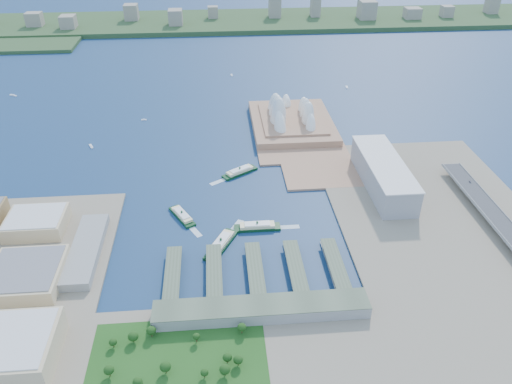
{
  "coord_description": "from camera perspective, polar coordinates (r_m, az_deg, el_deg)",
  "views": [
    {
      "loc": [
        -18.66,
        -465.43,
        346.84
      ],
      "look_at": [
        26.25,
        54.87,
        18.0
      ],
      "focal_mm": 35.0,
      "sensor_mm": 36.0,
      "label": 1
    }
  ],
  "objects": [
    {
      "name": "ferry_wharves",
      "position": [
        520.19,
        -0.12,
        -8.94
      ],
      "size": [
        184.0,
        90.0,
        9.3
      ],
      "primitive_type": null,
      "color": "#4A5742",
      "rests_on": "ground"
    },
    {
      "name": "boat_d",
      "position": [
        1059.92,
        -26.0,
        9.92
      ],
      "size": [
        15.5,
        10.96,
        2.68
      ],
      "primitive_type": null,
      "rotation": [
        0.0,
        0.0,
        1.05
      ],
      "color": "white",
      "rests_on": "ground"
    },
    {
      "name": "ferry_c",
      "position": [
        555.91,
        -4.04,
        -5.77
      ],
      "size": [
        40.79,
        59.1,
        11.14
      ],
      "primitive_type": null,
      "rotation": [
        0.0,
        0.0,
        2.66
      ],
      "color": "#0D3517",
      "rests_on": "ground"
    },
    {
      "name": "boat_b",
      "position": [
        873.17,
        -12.7,
        8.07
      ],
      "size": [
        8.8,
        3.42,
        2.34
      ],
      "primitive_type": null,
      "rotation": [
        0.0,
        0.0,
        1.62
      ],
      "color": "white",
      "rests_on": "ground"
    },
    {
      "name": "ferry_d",
      "position": [
        581.31,
        0.14,
        -3.81
      ],
      "size": [
        53.86,
        13.87,
        10.18
      ],
      "primitive_type": null,
      "rotation": [
        0.0,
        0.0,
        1.57
      ],
      "color": "#0D3517",
      "rests_on": "ground"
    },
    {
      "name": "car_c",
      "position": [
        699.53,
        23.27,
        1.07
      ],
      "size": [
        1.89,
        4.65,
        1.35
      ],
      "primitive_type": "imported",
      "color": "slate",
      "rests_on": "expressway"
    },
    {
      "name": "far_skyline",
      "position": [
        1458.31,
        -4.35,
        19.95
      ],
      "size": [
        1900.0,
        140.0,
        55.0
      ],
      "primitive_type": null,
      "color": "gray",
      "rests_on": "far_shore"
    },
    {
      "name": "ferry_b",
      "position": [
        690.2,
        -1.86,
        2.49
      ],
      "size": [
        51.51,
        39.94,
        9.96
      ],
      "primitive_type": null,
      "rotation": [
        0.0,
        0.0,
        -1.0
      ],
      "color": "#0D3517",
      "rests_on": "ground"
    },
    {
      "name": "park",
      "position": [
        436.3,
        -9.03,
        -18.7
      ],
      "size": [
        150.0,
        110.0,
        16.0
      ],
      "primitive_type": null,
      "color": "#194714",
      "rests_on": "south_land"
    },
    {
      "name": "far_shore",
      "position": [
        1485.19,
        -4.31,
        18.85
      ],
      "size": [
        2200.0,
        260.0,
        12.0
      ],
      "primitive_type": "cube",
      "color": "#2D4926",
      "rests_on": "ground"
    },
    {
      "name": "toaster_building",
      "position": [
        670.55,
        14.34,
        1.98
      ],
      "size": [
        45.0,
        155.0,
        35.0
      ],
      "primitive_type": "cube",
      "color": "gray",
      "rests_on": "east_land"
    },
    {
      "name": "terminal_building",
      "position": [
        473.77,
        0.64,
        -13.29
      ],
      "size": [
        200.0,
        28.0,
        12.0
      ],
      "primitive_type": "cube",
      "color": "gray",
      "rests_on": "south_land"
    },
    {
      "name": "boat_c",
      "position": [
        1011.68,
        10.34,
        11.71
      ],
      "size": [
        5.06,
        12.76,
        2.79
      ],
      "primitive_type": null,
      "rotation": [
        0.0,
        0.0,
        3.02
      ],
      "color": "white",
      "rests_on": "ground"
    },
    {
      "name": "ground",
      "position": [
        580.75,
        -2.12,
        -4.5
      ],
      "size": [
        3000.0,
        3000.0,
        0.0
      ],
      "primitive_type": "plane",
      "color": "#0F2849",
      "rests_on": "ground"
    },
    {
      "name": "peninsula",
      "position": [
        813.28,
        4.5,
        6.97
      ],
      "size": [
        135.0,
        220.0,
        3.0
      ],
      "primitive_type": "cube",
      "color": "#A07457",
      "rests_on": "ground"
    },
    {
      "name": "boat_e",
      "position": [
        1063.5,
        -2.81,
        13.21
      ],
      "size": [
        3.96,
        11.87,
        2.9
      ],
      "primitive_type": null,
      "rotation": [
        0.0,
        0.0,
        0.02
      ],
      "color": "white",
      "rests_on": "ground"
    },
    {
      "name": "east_land",
      "position": [
        598.96,
        21.87,
        -5.73
      ],
      "size": [
        240.0,
        500.0,
        3.0
      ],
      "primitive_type": "cube",
      "color": "gray",
      "rests_on": "ground"
    },
    {
      "name": "ferry_a",
      "position": [
        606.79,
        -8.47,
        -2.53
      ],
      "size": [
        34.72,
        49.56,
        9.37
      ],
      "primitive_type": null,
      "rotation": [
        0.0,
        0.0,
        0.5
      ],
      "color": "#0D3517",
      "rests_on": "ground"
    },
    {
      "name": "opera_house",
      "position": [
        818.59,
        4.2,
        9.49
      ],
      "size": [
        134.0,
        180.0,
        58.0
      ],
      "primitive_type": null,
      "color": "white",
      "rests_on": "peninsula"
    },
    {
      "name": "boat_a",
      "position": [
        803.46,
        -18.34,
        5.01
      ],
      "size": [
        8.87,
        14.2,
        2.7
      ],
      "primitive_type": null,
      "rotation": [
        0.0,
        0.0,
        0.42
      ],
      "color": "white",
      "rests_on": "ground"
    }
  ]
}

